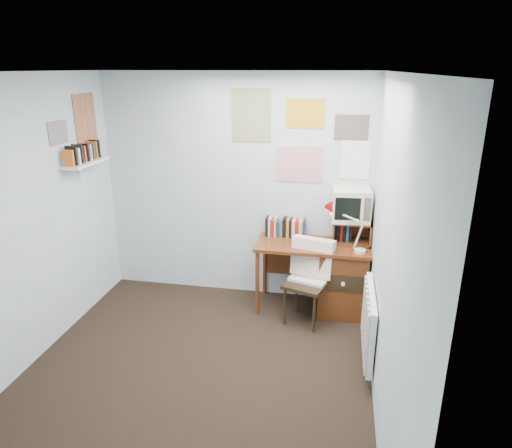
{
  "coord_description": "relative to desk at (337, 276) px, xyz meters",
  "views": [
    {
      "loc": [
        1.13,
        -3.05,
        2.53
      ],
      "look_at": [
        0.39,
        0.91,
        1.14
      ],
      "focal_mm": 32.0,
      "sensor_mm": 36.0,
      "label": 1
    }
  ],
  "objects": [
    {
      "name": "posters_back",
      "position": [
        -0.47,
        0.26,
        1.44
      ],
      "size": [
        1.2,
        0.01,
        0.9
      ],
      "primitive_type": "cube",
      "color": "white",
      "rests_on": "back_wall"
    },
    {
      "name": "radiator",
      "position": [
        0.29,
        -0.93,
        0.01
      ],
      "size": [
        0.09,
        0.8,
        0.6
      ],
      "primitive_type": "cube",
      "color": "white",
      "rests_on": "right_wall"
    },
    {
      "name": "desk",
      "position": [
        0.0,
        0.0,
        0.0
      ],
      "size": [
        1.2,
        0.55,
        0.76
      ],
      "color": "#602F16",
      "rests_on": "ground"
    },
    {
      "name": "right_wall",
      "position": [
        0.33,
        -1.48,
        0.84
      ],
      "size": [
        0.02,
        3.5,
        2.5
      ],
      "primitive_type": "cube",
      "color": "silver",
      "rests_on": "ground"
    },
    {
      "name": "wall_shelf",
      "position": [
        -2.57,
        -0.38,
        1.21
      ],
      "size": [
        0.2,
        0.62,
        0.24
      ],
      "primitive_type": "cube",
      "color": "white",
      "rests_on": "left_wall"
    },
    {
      "name": "book_row",
      "position": [
        -0.51,
        0.18,
        0.46
      ],
      "size": [
        0.6,
        0.14,
        0.22
      ],
      "primitive_type": "cube",
      "color": "#602F16",
      "rests_on": "desk"
    },
    {
      "name": "ceiling",
      "position": [
        -1.17,
        -1.48,
        2.09
      ],
      "size": [
        3.0,
        3.5,
        0.02
      ],
      "primitive_type": "cube",
      "color": "white",
      "rests_on": "back_wall"
    },
    {
      "name": "tv_riser",
      "position": [
        0.12,
        0.11,
        0.48
      ],
      "size": [
        0.4,
        0.3,
        0.25
      ],
      "primitive_type": "cube",
      "color": "#602F16",
      "rests_on": "desk"
    },
    {
      "name": "posters_left",
      "position": [
        -2.67,
        -0.38,
        1.59
      ],
      "size": [
        0.01,
        0.7,
        0.6
      ],
      "primitive_type": "cube",
      "color": "white",
      "rests_on": "left_wall"
    },
    {
      "name": "crt_tv",
      "position": [
        0.09,
        0.13,
        0.79
      ],
      "size": [
        0.41,
        0.39,
        0.37
      ],
      "primitive_type": "cube",
      "rotation": [
        0.0,
        0.0,
        0.08
      ],
      "color": "beige",
      "rests_on": "tv_riser"
    },
    {
      "name": "back_wall",
      "position": [
        -1.17,
        0.27,
        0.84
      ],
      "size": [
        3.0,
        0.02,
        2.5
      ],
      "primitive_type": "cube",
      "color": "silver",
      "rests_on": "ground"
    },
    {
      "name": "left_wall",
      "position": [
        -2.67,
        -1.48,
        0.84
      ],
      "size": [
        0.02,
        3.5,
        2.5
      ],
      "primitive_type": "cube",
      "color": "silver",
      "rests_on": "ground"
    },
    {
      "name": "desk_chair",
      "position": [
        -0.32,
        -0.3,
        0.02
      ],
      "size": [
        0.54,
        0.53,
        0.85
      ],
      "primitive_type": "cube",
      "rotation": [
        0.0,
        0.0,
        -0.32
      ],
      "color": "black",
      "rests_on": "ground"
    },
    {
      "name": "ground",
      "position": [
        -1.17,
        -1.48,
        -0.41
      ],
      "size": [
        3.5,
        3.5,
        0.0
      ],
      "primitive_type": "plane",
      "color": "black",
      "rests_on": "ground"
    },
    {
      "name": "desk_lamp",
      "position": [
        0.21,
        -0.16,
        0.57
      ],
      "size": [
        0.32,
        0.29,
        0.42
      ],
      "primitive_type": "cube",
      "rotation": [
        0.0,
        0.0,
        0.12
      ],
      "color": "#BA0C0F",
      "rests_on": "desk"
    }
  ]
}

